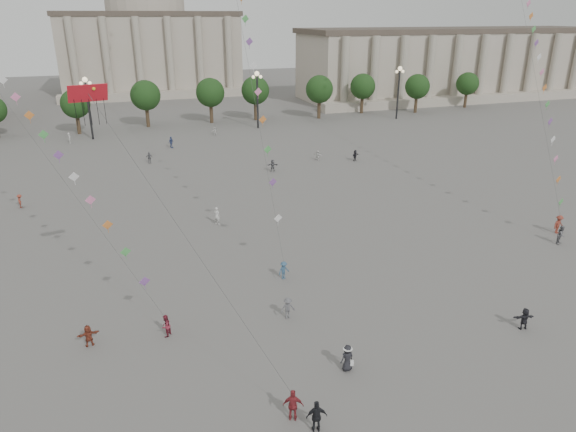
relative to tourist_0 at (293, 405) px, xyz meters
name	(u,v)px	position (x,y,z in m)	size (l,w,h in m)	color
ground	(317,360)	(3.11, 4.37, -0.96)	(360.00, 360.00, 0.00)	#5C5956
hall_east	(455,63)	(78.11, 98.26, 7.47)	(84.00, 26.22, 17.20)	#AAA18E
hall_central	(149,38)	(3.11, 133.59, 13.27)	(48.30, 34.30, 35.50)	#AAA18E
tree_row	(172,97)	(3.11, 82.37, 4.44)	(137.12, 5.12, 8.00)	#35271A
lamp_post_mid_west	(87,97)	(-11.89, 74.37, 6.39)	(2.00, 0.90, 10.65)	#262628
lamp_post_mid_east	(257,89)	(18.11, 74.37, 6.39)	(2.00, 0.90, 10.65)	#262628
lamp_post_far_east	(399,83)	(48.11, 74.37, 6.39)	(2.00, 0.90, 10.65)	#262628
person_crowd_0	(171,142)	(0.50, 63.70, -0.02)	(1.10, 0.46, 1.87)	#36467A
person_crowd_3	(524,319)	(18.04, 3.14, -0.15)	(1.49, 0.48, 1.61)	#232228
person_crowd_4	(215,131)	(9.08, 70.79, -0.20)	(1.41, 0.45, 1.52)	silver
person_crowd_6	(288,308)	(2.84, 9.57, -0.14)	(1.06, 0.61, 1.65)	#57575B
person_crowd_7	(318,155)	(20.55, 49.10, -0.22)	(1.37, 0.44, 1.48)	silver
person_crowd_8	(559,224)	(33.36, 15.77, -0.01)	(1.23, 0.71, 1.90)	maroon
person_crowd_9	(355,155)	(25.74, 46.99, -0.14)	(1.52, 0.48, 1.64)	black
person_crowd_10	(70,138)	(-15.53, 72.37, -0.06)	(0.65, 0.43, 1.80)	silver
person_crowd_12	(273,166)	(12.43, 45.48, -0.11)	(1.57, 0.50, 1.69)	slate
person_crowd_13	(217,216)	(1.38, 28.81, -0.01)	(0.69, 0.46, 1.90)	silver
person_crowd_16	(149,158)	(-3.60, 55.24, -0.12)	(0.98, 0.41, 1.68)	slate
person_crowd_17	(20,201)	(-18.86, 40.67, -0.18)	(1.01, 0.58, 1.56)	brown
tourist_0	(293,405)	(0.00, 0.00, 0.00)	(1.12, 0.47, 1.92)	maroon
tourist_1	(317,416)	(0.90, -1.16, -0.01)	(1.11, 0.46, 1.90)	black
tourist_2	(89,336)	(-10.68, 10.53, -0.19)	(1.42, 0.45, 1.54)	brown
kite_flyer_0	(166,326)	(-5.73, 10.05, -0.15)	(0.78, 0.61, 1.61)	maroon
kite_flyer_1	(284,270)	(4.38, 15.31, -0.18)	(1.01, 0.58, 1.56)	#335574
kite_flyer_2	(561,235)	(31.64, 13.68, -0.04)	(0.89, 0.70, 1.84)	#5B5A5F
hat_person	(347,357)	(4.50, 2.91, -0.04)	(0.96, 0.73, 1.77)	black
dragon_kite	(92,108)	(-8.54, 11.17, 14.49)	(5.47, 6.14, 20.44)	red
kite_train_east	(527,3)	(38.46, 30.83, 20.71)	(13.41, 32.08, 50.84)	#3F3F3F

